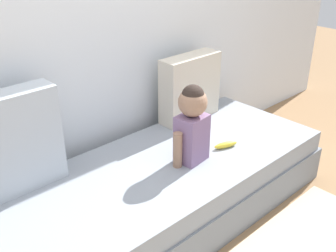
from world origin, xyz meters
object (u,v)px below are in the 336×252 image
Objects in this scene: couch at (153,196)px; toddler at (192,122)px; throw_pillow_right at (190,88)px; throw_pillow_left at (9,144)px; banana at (226,145)px.

toddler is (0.25, -0.08, 0.47)m from couch.
throw_pillow_right reaches higher than couch.
banana is (1.22, -0.49, -0.26)m from throw_pillow_left.
couch is 0.92m from throw_pillow_left.
toddler is at bearing 169.40° from banana.
throw_pillow_right is 0.56m from banana.
throw_pillow_left reaches higher than couch.
toddler reaches higher than banana.
couch is at bearing -152.10° from throw_pillow_right.
banana is (-0.16, -0.49, -0.22)m from throw_pillow_right.
toddler is 2.95× the size of banana.
toddler reaches higher than throw_pillow_right.
throw_pillow_right is 2.90× the size of banana.
couch is 0.54m from toddler.
throw_pillow_right is (1.37, 0.00, -0.04)m from throw_pillow_left.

